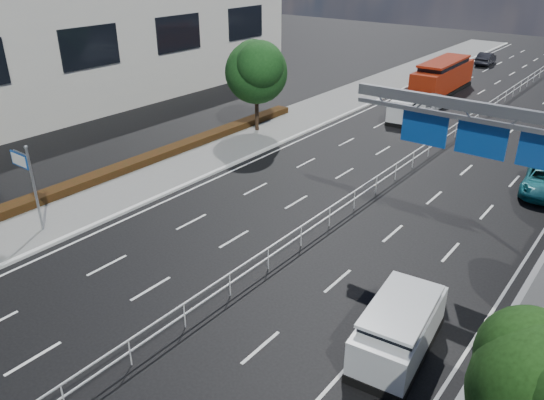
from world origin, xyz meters
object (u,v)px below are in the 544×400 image
Objects in this scene: red_bus at (443,76)px; near_car_silver at (435,100)px; overhead_gantry at (501,137)px; near_car_dark at (486,59)px; white_minivan at (406,110)px; toilet_sign at (26,172)px; silver_minivan at (399,328)px.

near_car_silver is at bearing -75.05° from red_bus.
overhead_gantry reaches higher than near_car_dark.
near_car_dark reaches higher than near_car_silver.
overhead_gantry is at bearing -62.02° from white_minivan.
toilet_sign reaches higher than silver_minivan.
white_minivan is 0.42× the size of red_bus.
near_car_dark is (-2.58, 21.33, 0.01)m from near_car_silver.
overhead_gantry is 2.58× the size of near_car_silver.
white_minivan is 10.13m from red_bus.
toilet_sign is 1.04× the size of near_car_dark.
red_bus is 2.46× the size of near_car_dark.
toilet_sign is at bearing -99.44° from red_bus.
toilet_sign is 1.09× the size of near_car_silver.
toilet_sign is at bearing 81.49° from near_car_dark.
overhead_gantry is 1.00× the size of red_bus.
red_bus is (-12.41, 27.14, -4.02)m from overhead_gantry.
white_minivan is at bearing 90.18° from near_car_silver.
red_bus is at bearing 89.75° from near_car_dark.
silver_minivan is (10.62, -29.25, 0.26)m from near_car_silver.
near_car_dark is (-13.44, 43.19, -4.92)m from overhead_gantry.
red_bus reaches higher than near_car_dark.
red_bus is at bearing 81.91° from toilet_sign.
near_car_dark is 0.87× the size of silver_minivan.
white_minivan is at bearing 76.68° from toilet_sign.
silver_minivan is at bearing -71.94° from red_bus.
near_car_dark is 52.27m from silver_minivan.
white_minivan is 0.90× the size of silver_minivan.
overhead_gantry is at bearing 103.35° from near_car_dark.
silver_minivan is (17.45, 2.67, -2.01)m from toilet_sign.
red_bus is at bearing 114.57° from overhead_gantry.
toilet_sign is at bearing 82.88° from near_car_silver.
near_car_dark is at bearing 98.17° from silver_minivan.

